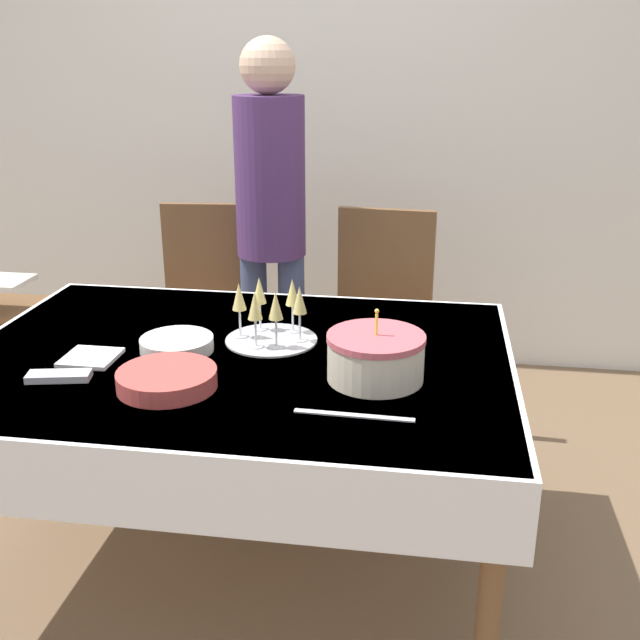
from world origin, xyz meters
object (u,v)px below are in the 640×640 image
dining_chair_far_left (208,310)px  high_chair (6,325)px  champagne_tray (271,313)px  person_standing (271,208)px  plate_stack_main (167,379)px  dining_chair_far_right (380,319)px  plate_stack_dessert (177,344)px  birthday_cake (376,357)px

dining_chair_far_left → high_chair: bearing=-169.6°
champagne_tray → person_standing: person_standing is taller
high_chair → dining_chair_far_left: bearing=10.4°
champagne_tray → plate_stack_main: bearing=-117.7°
dining_chair_far_right → plate_stack_dessert: bearing=-120.7°
high_chair → champagne_tray: bearing=-26.0°
plate_stack_main → high_chair: (-1.10, 1.01, -0.28)m
dining_chair_far_right → high_chair: 1.59m
dining_chair_far_left → birthday_cake: dining_chair_far_left is taller
plate_stack_main → person_standing: bearing=88.7°
plate_stack_main → high_chair: bearing=137.3°
champagne_tray → plate_stack_main: 0.43m
champagne_tray → plate_stack_main: (-0.20, -0.38, -0.06)m
dining_chair_far_right → birthday_cake: dining_chair_far_right is taller
birthday_cake → high_chair: size_ratio=0.38×
birthday_cake → champagne_tray: 0.42m
birthday_cake → plate_stack_main: (-0.54, -0.14, -0.04)m
dining_chair_far_left → dining_chair_far_right: same height
dining_chair_far_right → high_chair: (-1.58, -0.15, -0.06)m
dining_chair_far_left → birthday_cake: size_ratio=3.65×
plate_stack_dessert → high_chair: (-1.04, 0.76, -0.27)m
dining_chair_far_right → dining_chair_far_left: bearing=-180.0°
dining_chair_far_left → plate_stack_dessert: 0.96m
plate_stack_dessert → plate_stack_main: bearing=-76.7°
person_standing → champagne_tray: bearing=-77.9°
dining_chair_far_left → champagne_tray: 0.95m
dining_chair_far_left → champagne_tray: dining_chair_far_left is taller
dining_chair_far_left → person_standing: (0.28, 0.02, 0.44)m
dining_chair_far_left → person_standing: 0.53m
plate_stack_main → plate_stack_dessert: plate_stack_main is taller
dining_chair_far_right → plate_stack_main: size_ratio=3.66×
person_standing → birthday_cake: bearing=-63.8°
dining_chair_far_left → high_chair: size_ratio=1.37×
dining_chair_far_right → plate_stack_main: 1.28m
high_chair → plate_stack_dessert: bearing=-36.2°
dining_chair_far_right → plate_stack_main: (-0.48, -1.17, 0.22)m
birthday_cake → person_standing: 1.18m
plate_stack_main → birthday_cake: bearing=14.4°
champagne_tray → person_standing: size_ratio=0.17×
champagne_tray → high_chair: champagne_tray is taller
birthday_cake → plate_stack_dessert: bearing=169.4°
dining_chair_far_right → champagne_tray: (-0.28, -0.79, 0.28)m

